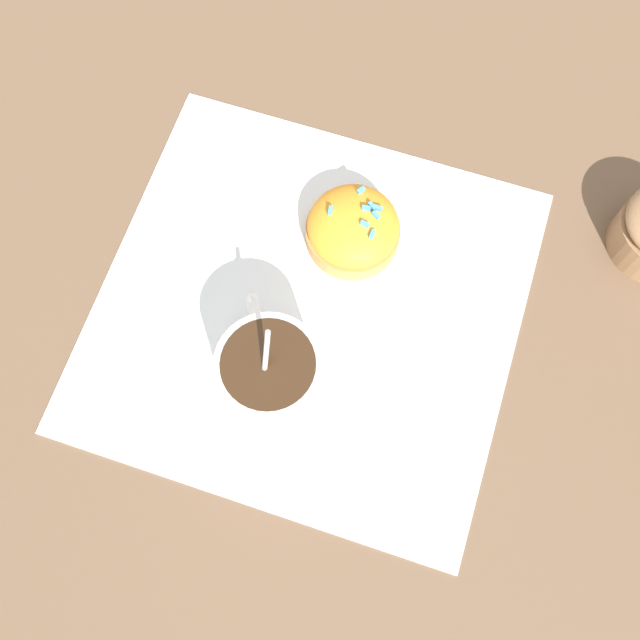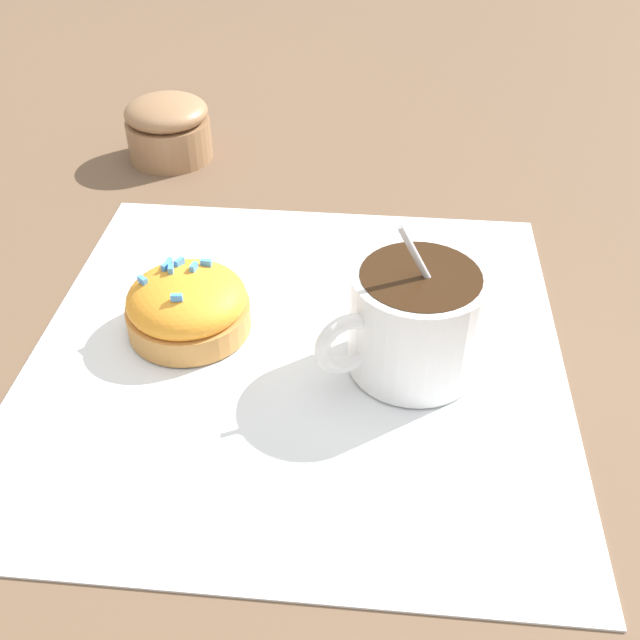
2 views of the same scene
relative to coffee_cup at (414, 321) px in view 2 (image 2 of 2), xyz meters
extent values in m
plane|color=brown|center=(0.07, 0.00, -0.04)|extent=(3.00, 3.00, 0.00)
cube|color=white|center=(0.07, 0.00, -0.04)|extent=(0.36, 0.37, 0.00)
cylinder|color=white|center=(0.00, 0.00, 0.00)|extent=(0.08, 0.08, 0.07)
cylinder|color=#331E0F|center=(0.00, 0.00, 0.02)|extent=(0.07, 0.07, 0.01)
torus|color=white|center=(0.04, 0.03, 0.00)|extent=(0.04, 0.03, 0.04)
ellipsoid|color=silver|center=(0.02, 0.00, -0.03)|extent=(0.03, 0.02, 0.01)
cylinder|color=silver|center=(-0.01, 0.00, 0.02)|extent=(0.05, 0.01, 0.09)
cylinder|color=#C18442|center=(0.15, -0.01, -0.03)|extent=(0.08, 0.08, 0.02)
ellipsoid|color=orange|center=(0.15, -0.01, -0.01)|extent=(0.08, 0.08, 0.03)
cube|color=#4C99EA|center=(0.15, -0.03, 0.00)|extent=(0.01, 0.01, 0.00)
cube|color=#4C99EA|center=(0.14, 0.01, 0.00)|extent=(0.01, 0.00, 0.00)
cube|color=#4C99EA|center=(0.16, -0.02, 0.00)|extent=(0.01, 0.01, 0.00)
cube|color=#4C99EA|center=(0.14, -0.03, 0.00)|extent=(0.01, 0.00, 0.00)
cube|color=#4C99EA|center=(0.14, -0.02, 0.00)|extent=(0.00, 0.01, 0.00)
cube|color=#4C99EA|center=(0.16, -0.02, 0.00)|extent=(0.00, 0.01, 0.00)
cube|color=#4C99EA|center=(0.17, -0.01, 0.00)|extent=(0.01, 0.01, 0.00)
cube|color=#4C99EA|center=(0.16, -0.03, 0.00)|extent=(0.00, 0.01, 0.00)
cylinder|color=#99704C|center=(0.24, -0.25, -0.02)|extent=(0.08, 0.08, 0.04)
ellipsoid|color=#99704C|center=(0.24, -0.25, 0.00)|extent=(0.07, 0.07, 0.03)
camera|label=1|loc=(-0.12, -0.09, 0.55)|focal=42.00mm
camera|label=2|loc=(0.00, 0.35, 0.28)|focal=42.00mm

